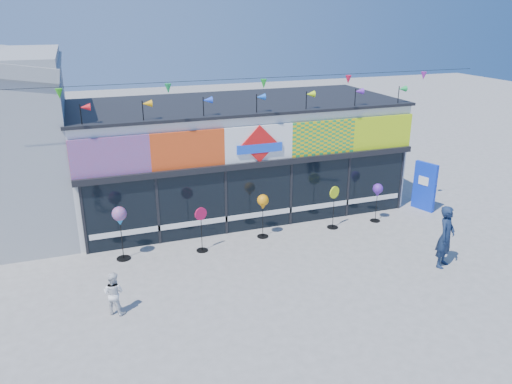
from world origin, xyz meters
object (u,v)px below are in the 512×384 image
child (114,293)px  adult_man (446,237)px  blue_sign (425,186)px  spinner_0 (120,218)px  spinner_3 (334,206)px  spinner_2 (263,203)px  spinner_4 (378,191)px  spinner_1 (201,228)px

child → adult_man: bearing=-150.1°
blue_sign → child: size_ratio=1.64×
spinner_0 → spinner_3: (7.25, -0.07, -0.57)m
spinner_2 → spinner_3: 2.64m
spinner_0 → spinner_4: 9.01m
spinner_2 → child: (-5.14, -3.01, -0.65)m
spinner_0 → spinner_4: (9.01, -0.06, -0.23)m
spinner_4 → adult_man: (0.02, -3.64, -0.20)m
spinner_1 → adult_man: bearing=-27.5°
spinner_0 → child: 3.10m
spinner_2 → spinner_4: (4.37, -0.12, -0.07)m
child → spinner_2: bearing=-115.2°
adult_man → child: adult_man is taller
spinner_0 → child: (-0.49, -2.95, -0.82)m
child → blue_sign: bearing=-130.1°
spinner_1 → spinner_4: (6.57, 0.21, 0.37)m
blue_sign → spinner_1: size_ratio=1.26×
spinner_1 → spinner_4: size_ratio=1.03×
spinner_2 → spinner_4: size_ratio=1.06×
blue_sign → spinner_1: bearing=165.3°
spinner_2 → spinner_4: bearing=-1.5°
spinner_0 → spinner_2: bearing=0.7°
blue_sign → spinner_3: 4.13m
adult_man → blue_sign: bearing=28.3°
spinner_1 → spinner_3: (4.81, 0.21, 0.03)m
adult_man → child: size_ratio=1.68×
adult_man → child: 9.56m
adult_man → spinner_3: bearing=84.4°
child → spinner_0: bearing=-65.0°
spinner_1 → spinner_3: spinner_3 is taller
spinner_1 → child: (-2.93, -2.67, -0.22)m
spinner_3 → spinner_4: spinner_3 is taller
blue_sign → spinner_2: 6.73m
blue_sign → spinner_3: blue_sign is taller
blue_sign → adult_man: size_ratio=0.98×
spinner_3 → spinner_2: bearing=177.4°
spinner_1 → spinner_2: spinner_2 is taller
blue_sign → child: (-11.86, -3.28, -0.37)m
adult_man → child: (-9.52, 0.76, -0.39)m
spinner_2 → spinner_3: (2.61, -0.12, -0.40)m
spinner_3 → child: (-7.75, -2.89, -0.25)m
spinner_1 → adult_man: adult_man is taller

